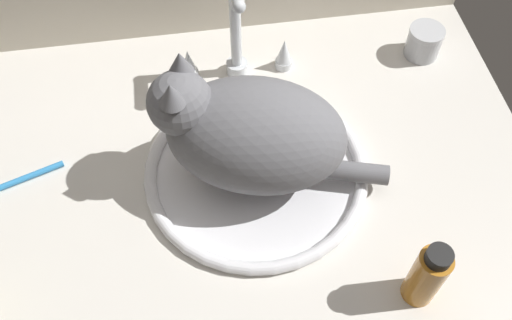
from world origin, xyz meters
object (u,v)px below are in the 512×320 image
(metal_jar, at_px, (424,42))
(toothbrush, at_px, (5,185))
(faucet, at_px, (236,41))
(cat, at_px, (245,132))
(amber_bottle, at_px, (427,275))
(sink_basin, at_px, (256,171))

(metal_jar, distance_m, toothbrush, 0.78)
(faucet, xyz_separation_m, cat, (-0.02, -0.22, 0.03))
(toothbrush, bearing_deg, amber_bottle, -24.30)
(metal_jar, bearing_deg, sink_basin, -147.60)
(sink_basin, xyz_separation_m, cat, (-0.02, 0.00, 0.10))
(metal_jar, distance_m, amber_bottle, 0.49)
(cat, bearing_deg, toothbrush, 175.46)
(amber_bottle, bearing_deg, sink_basin, 129.84)
(sink_basin, relative_size, metal_jar, 5.55)
(amber_bottle, relative_size, toothbrush, 0.74)
(sink_basin, relative_size, faucet, 1.67)
(sink_basin, xyz_separation_m, faucet, (0.00, 0.23, 0.07))
(sink_basin, height_order, cat, cat)
(amber_bottle, xyz_separation_m, toothbrush, (-0.60, 0.27, -0.06))
(toothbrush, bearing_deg, sink_basin, -5.00)
(cat, xyz_separation_m, toothbrush, (-0.39, 0.03, -0.10))
(faucet, bearing_deg, amber_bottle, -66.97)
(sink_basin, distance_m, toothbrush, 0.41)
(sink_basin, bearing_deg, metal_jar, 32.40)
(sink_basin, distance_m, faucet, 0.24)
(metal_jar, bearing_deg, toothbrush, -165.95)
(faucet, distance_m, cat, 0.23)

